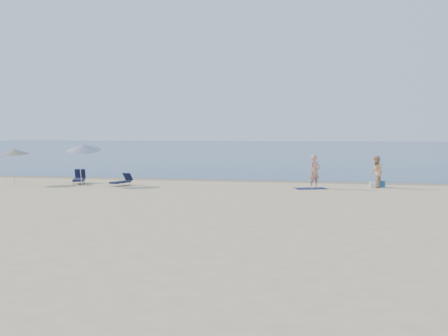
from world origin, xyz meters
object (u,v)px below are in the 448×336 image
Objects in this scene: person_right at (376,172)px; blue_cooler at (380,184)px; person_left at (315,172)px; umbrella_near at (84,147)px.

blue_cooler is (0.27, 0.56, -0.69)m from person_right.
person_left is at bearing -153.93° from blue_cooler.
person_right is (3.22, 0.94, -0.04)m from person_left.
person_left is 12.88m from umbrella_near.
umbrella_near reaches higher than person_left.
blue_cooler is at bearing 156.71° from person_right.
blue_cooler is 0.19× the size of umbrella_near.
person_right is 3.47× the size of blue_cooler.
person_right is 0.67× the size of umbrella_near.
umbrella_near is (-15.99, -2.10, 1.29)m from person_right.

